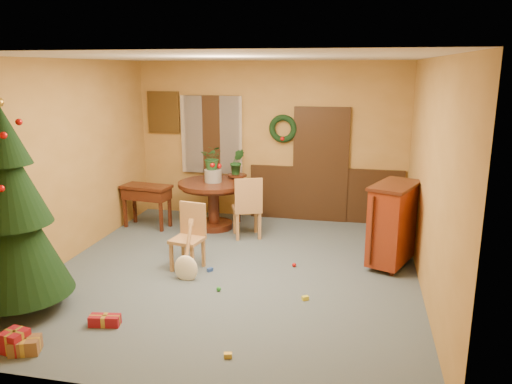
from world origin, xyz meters
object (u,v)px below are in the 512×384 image
(christmas_tree, at_px, (12,214))
(sideboard, at_px, (393,222))
(dining_table, at_px, (213,196))
(chair_near, at_px, (190,234))
(writing_desk, at_px, (147,196))

(christmas_tree, relative_size, sideboard, 2.05)
(christmas_tree, bearing_deg, sideboard, 28.23)
(dining_table, height_order, chair_near, chair_near)
(christmas_tree, xyz_separation_m, writing_desk, (0.14, 3.26, -0.60))
(writing_desk, relative_size, sideboard, 0.75)
(chair_near, bearing_deg, writing_desk, 130.10)
(writing_desk, bearing_deg, christmas_tree, -92.38)
(sideboard, bearing_deg, chair_near, -166.42)
(dining_table, xyz_separation_m, chair_near, (0.19, -1.80, -0.09))
(sideboard, bearing_deg, dining_table, 159.42)
(writing_desk, bearing_deg, dining_table, 8.46)
(dining_table, relative_size, writing_desk, 1.35)
(chair_near, relative_size, writing_desk, 1.03)
(chair_near, height_order, sideboard, sideboard)
(dining_table, height_order, christmas_tree, christmas_tree)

